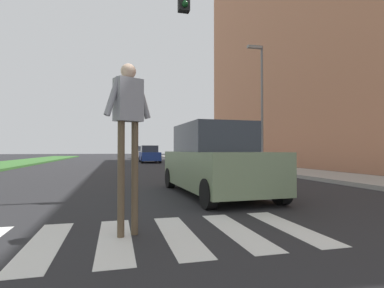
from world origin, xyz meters
The scene contains 9 objects.
ground_plane centered at (0.00, 30.00, 0.00)m, with size 140.00×140.00×0.00m, color #262628.
crosswalk centered at (0.00, 7.30, 0.00)m, with size 5.85×2.20×0.01m.
apartment_block_right centered at (19.17, 22.00, 11.18)m, with size 13.74×35.59×22.37m, color tan.
sidewalk_right centered at (9.24, 28.00, 0.07)m, with size 3.00×64.00×0.15m, color #9E9991.
street_lamp_right centered at (8.65, 19.83, 4.59)m, with size 1.02×0.24×7.50m.
pedestrian_performer centered at (0.18, 7.43, 1.66)m, with size 0.71×0.41×2.49m.
suv_crossing centered at (2.68, 10.94, 0.93)m, with size 2.14×4.68×1.97m.
sedan_midblock centered at (3.21, 32.49, 0.77)m, with size 1.89×4.38×1.65m.
sedan_distant centered at (3.54, 46.18, 0.81)m, with size 2.04×4.67×1.77m.
Camera 1 is at (-0.00, 2.98, 1.24)m, focal length 28.21 mm.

